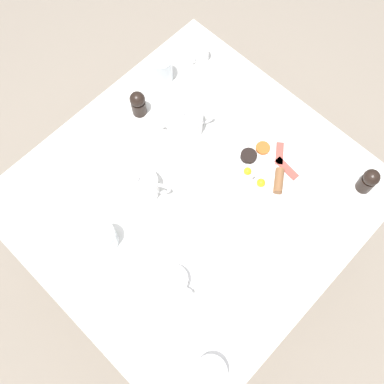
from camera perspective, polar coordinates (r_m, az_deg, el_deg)
The scene contains 15 objects.
ground_plane at distance 2.16m, azimuth -0.00°, elevation -7.38°, with size 8.00×8.00×0.00m, color gray.
table at distance 1.54m, azimuth -0.00°, elevation -1.21°, with size 1.07×1.01×0.73m.
breakfast_plate at distance 1.52m, azimuth 9.31°, elevation 3.03°, with size 0.26×0.26×0.04m.
teapot_near at distance 1.54m, azimuth -0.94°, elevation 9.02°, with size 0.18×0.13×0.11m.
teapot_far at distance 1.45m, azimuth -6.75°, elevation 0.77°, with size 0.14×0.17×0.11m.
teacup_with_saucer_left at distance 1.34m, azimuth 2.32°, elevation -21.92°, with size 0.13×0.13×0.06m.
teacup_with_saucer_right at distance 1.37m, azimuth -2.42°, elevation -11.29°, with size 0.13×0.14×0.06m.
water_glass_tall at distance 1.66m, azimuth -3.90°, elevation 15.30°, with size 0.08×0.08×0.10m.
water_glass_short at distance 1.40m, azimuth -11.10°, elevation -5.67°, with size 0.08×0.08×0.09m.
creamer_jug at distance 1.73m, azimuth 1.11°, elevation 17.17°, with size 0.08×0.06×0.06m.
pepper_grinder at distance 1.54m, azimuth 21.53°, elevation 1.37°, with size 0.05×0.05×0.11m.
salt_grinder at distance 1.58m, azimuth -6.86°, elevation 11.13°, with size 0.05×0.05×0.11m.
fork_by_plate at distance 1.60m, azimuth -12.48°, elevation 6.61°, with size 0.17×0.10×0.00m.
knife_by_plate at distance 1.42m, azimuth 7.25°, elevation -8.21°, with size 0.21×0.11×0.00m.
spoon_for_tea at distance 1.53m, azimuth 17.45°, elevation -1.69°, with size 0.16×0.03×0.00m.
Camera 1 is at (0.39, 0.38, 2.10)m, focal length 42.00 mm.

